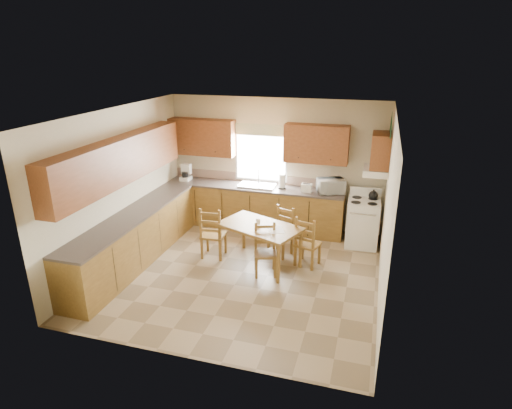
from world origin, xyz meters
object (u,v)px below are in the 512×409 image
(stove, at_px, (362,223))
(dining_table, at_px, (260,245))
(chair_far_right, at_px, (280,232))
(chair_near_left, at_px, (213,232))
(microwave, at_px, (331,186))
(chair_near_right, at_px, (308,241))
(chair_far_left, at_px, (265,250))

(stove, height_order, dining_table, stove)
(stove, xyz_separation_m, dining_table, (-1.68, -1.33, -0.07))
(stove, relative_size, chair_far_right, 0.99)
(chair_near_left, bearing_deg, microwave, -145.21)
(microwave, height_order, chair_near_right, microwave)
(dining_table, height_order, chair_near_right, chair_near_right)
(microwave, bearing_deg, stove, -44.05)
(stove, distance_m, microwave, 0.95)
(dining_table, height_order, chair_near_left, chair_near_left)
(chair_near_left, bearing_deg, chair_far_right, -164.90)
(chair_near_left, relative_size, chair_near_right, 1.06)
(stove, distance_m, dining_table, 2.14)
(microwave, xyz_separation_m, chair_near_left, (-1.90, -1.51, -0.58))
(dining_table, relative_size, chair_near_right, 1.51)
(chair_near_left, xyz_separation_m, chair_far_left, (1.08, -0.37, -0.05))
(stove, height_order, microwave, microwave)
(microwave, distance_m, chair_near_right, 1.50)
(stove, bearing_deg, chair_near_right, -129.73)
(stove, distance_m, chair_near_left, 2.87)
(microwave, relative_size, chair_near_right, 0.52)
(stove, height_order, chair_far_left, stove)
(chair_near_right, bearing_deg, microwave, -83.17)
(chair_near_left, distance_m, chair_near_right, 1.71)
(chair_near_right, distance_m, chair_far_right, 0.60)
(chair_near_right, height_order, chair_far_right, chair_near_right)
(stove, bearing_deg, chair_far_right, -150.28)
(dining_table, height_order, chair_far_right, chair_far_right)
(chair_near_left, height_order, chair_near_right, chair_near_left)
(microwave, height_order, chair_far_left, microwave)
(stove, relative_size, chair_near_right, 0.97)
(chair_near_left, relative_size, chair_far_left, 1.10)
(dining_table, relative_size, chair_far_left, 1.57)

